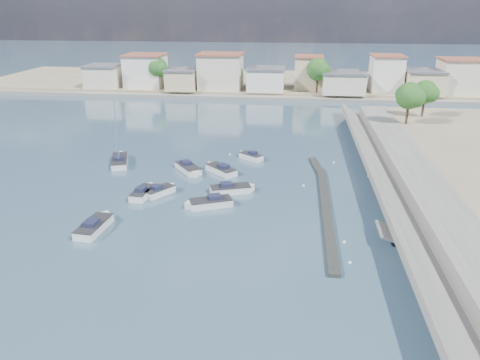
# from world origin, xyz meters

# --- Properties ---
(ground) EXTENTS (400.00, 400.00, 0.00)m
(ground) POSITION_xyz_m (0.00, 40.00, 0.00)
(ground) COLOR #2B3E56
(ground) RESTS_ON ground
(seawall_walkway) EXTENTS (5.00, 90.00, 1.80)m
(seawall_walkway) POSITION_xyz_m (18.50, 13.00, 0.90)
(seawall_walkway) COLOR slate
(seawall_walkway) RESTS_ON ground
(breakwater) EXTENTS (2.00, 31.02, 0.35)m
(breakwater) POSITION_xyz_m (6.90, 12.69, 0.17)
(breakwater) COLOR black
(breakwater) RESTS_ON ground
(far_shore_land) EXTENTS (160.00, 40.00, 1.40)m
(far_shore_land) POSITION_xyz_m (0.00, 92.00, 0.70)
(far_shore_land) COLOR gray
(far_shore_land) RESTS_ON ground
(far_shore_quay) EXTENTS (160.00, 2.50, 0.80)m
(far_shore_quay) POSITION_xyz_m (0.00, 71.00, 0.40)
(far_shore_quay) COLOR slate
(far_shore_quay) RESTS_ON ground
(far_town) EXTENTS (113.01, 12.80, 8.35)m
(far_town) POSITION_xyz_m (10.71, 76.92, 4.93)
(far_town) COLOR beige
(far_town) RESTS_ON far_shore_land
(shore_trees) EXTENTS (74.56, 38.32, 7.92)m
(shore_trees) POSITION_xyz_m (8.34, 68.11, 6.22)
(shore_trees) COLOR #38281E
(shore_trees) RESTS_ON ground
(motorboat_a) EXTENTS (2.29, 5.56, 1.48)m
(motorboat_a) POSITION_xyz_m (-15.78, 3.10, 0.38)
(motorboat_a) COLOR white
(motorboat_a) RESTS_ON ground
(motorboat_b) EXTENTS (3.38, 3.98, 1.48)m
(motorboat_b) POSITION_xyz_m (-11.90, 12.65, 0.38)
(motorboat_b) COLOR white
(motorboat_b) RESTS_ON ground
(motorboat_c) EXTENTS (4.67, 4.66, 1.48)m
(motorboat_c) POSITION_xyz_m (-6.23, 20.97, 0.38)
(motorboat_c) COLOR white
(motorboat_c) RESTS_ON ground
(motorboat_d) EXTENTS (5.15, 3.59, 1.48)m
(motorboat_d) POSITION_xyz_m (-5.74, 9.86, 0.38)
(motorboat_d) COLOR white
(motorboat_d) RESTS_ON ground
(motorboat_e) EXTENTS (2.07, 4.75, 1.48)m
(motorboat_e) POSITION_xyz_m (-13.74, 12.02, 0.38)
(motorboat_e) COLOR white
(motorboat_e) RESTS_ON ground
(motorboat_f) EXTENTS (3.71, 3.35, 1.48)m
(motorboat_f) POSITION_xyz_m (-2.87, 27.02, 0.38)
(motorboat_f) COLOR white
(motorboat_f) RESTS_ON ground
(motorboat_g) EXTENTS (4.41, 5.01, 1.48)m
(motorboat_g) POSITION_xyz_m (-10.38, 20.71, 0.38)
(motorboat_g) COLOR white
(motorboat_g) RESTS_ON ground
(motorboat_h) EXTENTS (5.26, 3.31, 1.48)m
(motorboat_h) POSITION_xyz_m (-3.66, 14.24, 0.38)
(motorboat_h) COLOR white
(motorboat_h) RESTS_ON ground
(sailboat) EXTENTS (3.83, 6.63, 9.00)m
(sailboat) POSITION_xyz_m (-20.71, 23.05, 0.41)
(sailboat) COLOR white
(sailboat) RESTS_ON ground
(mooring_buoys) EXTENTS (19.31, 29.36, 0.31)m
(mooring_buoys) POSITION_xyz_m (6.22, 16.12, 0.05)
(mooring_buoys) COLOR white
(mooring_buoys) RESTS_ON ground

